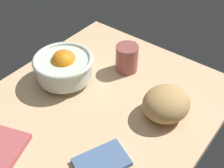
{
  "coord_description": "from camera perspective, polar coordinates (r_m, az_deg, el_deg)",
  "views": [
    {
      "loc": [
        42.76,
        41.29,
        63.55
      ],
      "look_at": [
        -8.93,
        1.07,
        5.0
      ],
      "focal_mm": 47.36,
      "sensor_mm": 36.0,
      "label": 1
    }
  ],
  "objects": [
    {
      "name": "fruit_bowl",
      "position": [
        0.94,
        -9.28,
        3.62
      ],
      "size": [
        19.08,
        19.08,
        10.83
      ],
      "color": "silver",
      "rests_on": "ground"
    },
    {
      "name": "ground_plane",
      "position": [
        0.88,
        -4.14,
        -5.93
      ],
      "size": [
        81.53,
        64.54,
        3.0
      ],
      "primitive_type": "cube",
      "color": "#D5AF83"
    },
    {
      "name": "bread_loaf",
      "position": [
        0.84,
        10.42,
        -3.74
      ],
      "size": [
        16.39,
        15.38,
        8.87
      ],
      "primitive_type": "ellipsoid",
      "rotation": [
        0.0,
        0.0,
        2.94
      ],
      "color": "tan",
      "rests_on": "ground"
    },
    {
      "name": "napkin_folded",
      "position": [
        0.75,
        -2.01,
        -14.83
      ],
      "size": [
        15.25,
        12.86,
        1.34
      ],
      "primitive_type": "cube",
      "rotation": [
        0.0,
        0.0,
        -0.41
      ],
      "color": "#4A6793",
      "rests_on": "ground"
    },
    {
      "name": "napkin_spare",
      "position": [
        0.82,
        -20.65,
        -12.22
      ],
      "size": [
        16.8,
        14.05,
        1.57
      ],
      "primitive_type": "cube",
      "rotation": [
        0.0,
        0.0,
        0.35
      ],
      "color": "#B34F50",
      "rests_on": "ground"
    },
    {
      "name": "mug",
      "position": [
        0.99,
        2.97,
        5.13
      ],
      "size": [
        11.84,
        7.53,
        9.24
      ],
      "color": "#974D48",
      "rests_on": "ground"
    }
  ]
}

